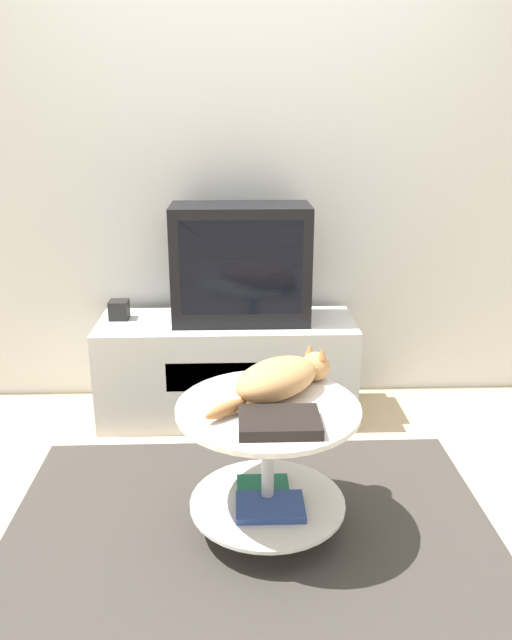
{
  "coord_description": "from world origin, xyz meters",
  "views": [
    {
      "loc": [
        -0.05,
        -1.88,
        1.45
      ],
      "look_at": [
        0.04,
        0.55,
        0.64
      ],
      "focal_mm": 35.0,
      "sensor_mm": 36.0,
      "label": 1
    }
  ],
  "objects_px": {
    "tv": "(241,264)",
    "speaker": "(119,310)",
    "dvd_box": "(279,422)",
    "cat": "(281,378)"
  },
  "relations": [
    {
      "from": "tv",
      "to": "speaker",
      "type": "bearing_deg",
      "value": 176.71
    },
    {
      "from": "tv",
      "to": "dvd_box",
      "type": "bearing_deg",
      "value": -84.63
    },
    {
      "from": "tv",
      "to": "dvd_box",
      "type": "distance_m",
      "value": 1.16
    },
    {
      "from": "speaker",
      "to": "cat",
      "type": "bearing_deg",
      "value": -51.81
    },
    {
      "from": "tv",
      "to": "cat",
      "type": "xyz_separation_m",
      "value": [
        0.13,
        -0.88,
        -0.2
      ]
    },
    {
      "from": "dvd_box",
      "to": "cat",
      "type": "height_order",
      "value": "cat"
    },
    {
      "from": "speaker",
      "to": "cat",
      "type": "height_order",
      "value": "cat"
    },
    {
      "from": "speaker",
      "to": "cat",
      "type": "relative_size",
      "value": 0.2
    },
    {
      "from": "tv",
      "to": "cat",
      "type": "height_order",
      "value": "tv"
    },
    {
      "from": "speaker",
      "to": "dvd_box",
      "type": "relative_size",
      "value": 0.36
    }
  ]
}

